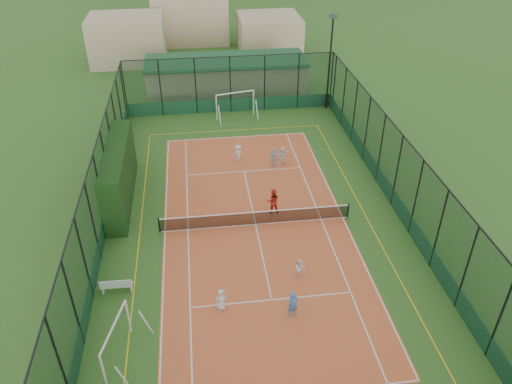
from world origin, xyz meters
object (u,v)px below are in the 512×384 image
Objects in this scene: child_near_mid at (293,304)px; child_far_right at (274,158)px; child_far_back at (283,155)px; clubhouse at (226,75)px; floodlight_ne at (330,64)px; futsal_goal_near at (117,343)px; child_far_left at (238,153)px; child_near_right at (300,268)px; coach at (273,201)px; futsal_goal_far at (235,105)px; child_near_left at (221,300)px; white_bench at (117,285)px.

child_near_mid reaches higher than child_far_right.
clubhouse is at bearing -100.60° from child_far_back.
child_far_right is (1.37, 14.37, -0.01)m from child_near_mid.
floodlight_ne is at bearing 56.58° from child_near_mid.
child_far_left is at bearing -8.02° from futsal_goal_near.
child_near_right is 0.79× the size of child_far_right.
child_far_right is at bearing -93.65° from coach.
child_near_left is at bearing -109.53° from futsal_goal_far.
child_near_mid is 14.44m from child_far_right.
futsal_goal_near is 2.55× the size of child_near_left.
clubhouse is 12.30× the size of child_near_left.
child_near_mid is 0.90× the size of coach.
child_far_left is 0.88× the size of child_far_right.
child_near_right is at bearing -86.33° from clubhouse.
child_far_back is (0.73, 0.39, -0.06)m from child_far_right.
clubhouse is 31.87m from futsal_goal_near.
child_near_mid is at bearing -32.03° from child_near_left.
child_far_right is at bearing -90.15° from futsal_goal_far.
child_far_back is at bearing 49.63° from white_bench.
futsal_goal_near is 1.89× the size of coach.
child_far_back is (-5.67, -9.38, -3.44)m from floodlight_ne.
floodlight_ne is 6.38× the size of child_far_left.
futsal_goal_near is at bearing 56.07° from coach.
clubhouse is at bearing 80.24° from futsal_goal_far.
futsal_goal_near is (-15.88, -25.62, -3.11)m from floodlight_ne.
child_near_left is at bearing 46.55° from child_far_back.
child_near_mid is 15.61m from child_far_left.
white_bench is 9.53m from child_near_right.
floodlight_ne is 12.16m from child_far_right.
floodlight_ne is 2.38× the size of futsal_goal_far.
coach is (0.98, -14.57, -0.28)m from futsal_goal_far.
futsal_goal_far is 2.09× the size of coach.
coach reaches higher than white_bench.
floodlight_ne is 5.06× the size of white_bench.
child_near_right is (0.89, 2.64, -0.16)m from child_near_mid.
floodlight_ne is 12.81m from child_far_left.
futsal_goal_near is at bearing -159.05° from child_near_right.
white_bench is at bearing 82.31° from child_far_right.
white_bench is 1.40× the size of child_near_right.
futsal_goal_near is at bearing 92.23° from child_far_right.
white_bench is at bearing 21.33° from futsal_goal_near.
child_near_mid is 1.28× the size of child_near_right.
futsal_goal_far is 14.61m from coach.
floodlight_ne is 6.68× the size of child_near_left.
child_near_left is (5.23, -1.90, 0.17)m from white_bench.
futsal_goal_far is at bearing 70.02° from white_bench.
clubhouse is at bearing 1.14° from futsal_goal_near.
child_near_left is 0.91× the size of child_far_back.
futsal_goal_near reaches higher than coach.
coach is at bearing -98.46° from futsal_goal_far.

